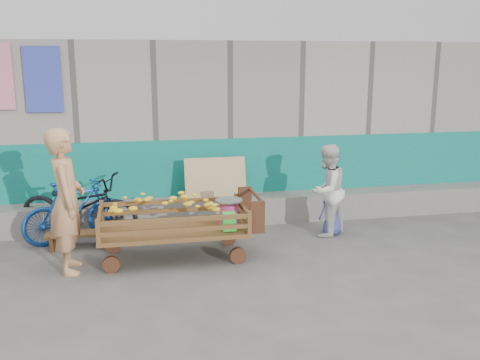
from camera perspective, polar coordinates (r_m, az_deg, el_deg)
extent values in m
plane|color=#4D4B47|center=(6.81, -2.21, -10.65)|extent=(80.00, 80.00, 0.00)
cube|color=gray|center=(10.39, -5.90, 6.06)|extent=(12.00, 3.00, 3.00)
cube|color=#097573|center=(9.04, -4.86, -0.08)|extent=(12.00, 0.03, 1.40)
cube|color=#615F5A|center=(8.93, -4.63, -3.38)|extent=(12.00, 0.50, 0.45)
cube|color=tan|center=(8.70, -2.63, 0.12)|extent=(1.00, 0.19, 0.68)
cube|color=#3644B3|center=(8.84, -20.27, 10.03)|extent=(0.55, 0.03, 1.00)
cube|color=brown|center=(7.44, -7.13, -5.23)|extent=(2.01, 1.00, 0.06)
cylinder|color=#3A1F13|center=(7.19, -13.56, -8.75)|extent=(0.22, 0.07, 0.22)
cube|color=brown|center=(6.94, -14.91, -5.32)|extent=(0.06, 0.06, 0.31)
cylinder|color=#3A1F13|center=(7.88, -13.38, -6.80)|extent=(0.22, 0.07, 0.22)
cube|color=brown|center=(7.84, -14.52, -3.22)|extent=(0.06, 0.06, 0.31)
cylinder|color=#3A1F13|center=(7.30, -0.22, -8.04)|extent=(0.22, 0.07, 0.22)
cube|color=brown|center=(7.07, 1.00, -4.53)|extent=(0.06, 0.06, 0.31)
cylinder|color=#3A1F13|center=(7.98, -1.24, -6.19)|extent=(0.22, 0.07, 0.22)
cube|color=brown|center=(7.95, -0.44, -2.56)|extent=(0.06, 0.06, 0.31)
cube|color=brown|center=(6.95, -6.86, -5.32)|extent=(1.94, 0.04, 0.06)
cube|color=brown|center=(6.91, -6.89, -4.27)|extent=(1.94, 0.04, 0.06)
cube|color=brown|center=(7.85, -7.41, -3.22)|extent=(1.94, 0.04, 0.06)
cube|color=brown|center=(7.81, -7.44, -2.28)|extent=(1.94, 0.04, 0.06)
cube|color=brown|center=(7.40, -14.68, -4.53)|extent=(0.04, 0.94, 0.06)
cube|color=brown|center=(7.36, -14.74, -3.54)|extent=(0.04, 0.94, 0.06)
cube|color=brown|center=(7.52, 0.24, -3.82)|extent=(0.04, 0.94, 0.06)
cube|color=brown|center=(7.49, 0.24, -2.84)|extent=(0.04, 0.94, 0.06)
cylinder|color=#3A1F13|center=(7.49, 1.74, -1.69)|extent=(0.04, 0.89, 0.04)
cube|color=#3A1F13|center=(7.91, 0.51, -2.31)|extent=(0.20, 0.04, 0.45)
cube|color=#3A1F13|center=(7.14, 1.87, -4.00)|extent=(0.20, 0.04, 0.45)
ellipsoid|color=yellow|center=(7.36, -8.05, -3.25)|extent=(1.45, 0.78, 0.49)
cylinder|color=#E24693|center=(7.48, -1.19, -3.65)|extent=(0.27, 0.27, 0.29)
cylinder|color=silver|center=(7.44, -1.19, -2.50)|extent=(0.03, 0.03, 0.07)
cylinder|color=silver|center=(7.43, -1.19, -2.17)|extent=(0.38, 0.38, 0.02)
cube|color=green|center=(7.18, -1.19, -4.45)|extent=(0.18, 0.13, 0.25)
cube|color=brown|center=(8.17, -16.78, -5.50)|extent=(0.95, 0.28, 0.04)
cube|color=brown|center=(8.26, -19.36, -6.40)|extent=(0.06, 0.27, 0.19)
cube|color=brown|center=(8.18, -14.06, -6.23)|extent=(0.06, 0.27, 0.19)
imported|color=tan|center=(7.16, -17.99, -2.15)|extent=(0.50, 0.72, 1.88)
imported|color=silver|center=(8.38, 9.25, -1.09)|extent=(0.89, 0.86, 1.44)
imported|color=#354091|center=(8.48, 9.75, -3.10)|extent=(0.46, 0.37, 0.83)
imported|color=black|center=(8.56, -16.81, -2.70)|extent=(2.02, 1.32, 1.00)
imported|color=#14459B|center=(8.42, -17.16, -3.19)|extent=(1.63, 0.99, 0.94)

